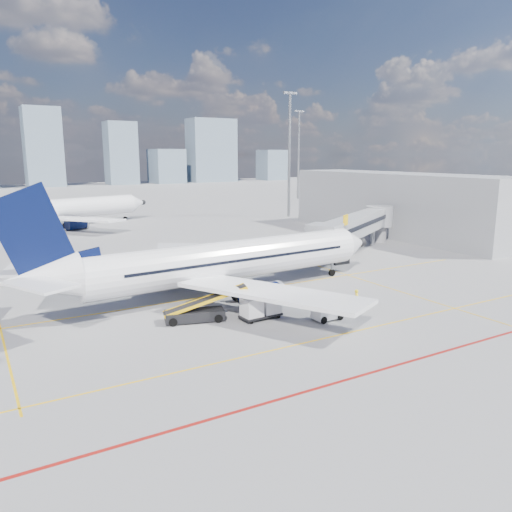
{
  "coord_description": "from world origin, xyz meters",
  "views": [
    {
      "loc": [
        -21.41,
        -32.72,
        12.93
      ],
      "look_at": [
        0.75,
        5.1,
        4.0
      ],
      "focal_mm": 35.0,
      "sensor_mm": 36.0,
      "label": 1
    }
  ],
  "objects_px": {
    "belt_loader": "(197,313)",
    "baggage_tug": "(326,311)",
    "main_aircraft": "(217,263)",
    "cargo_dolly": "(261,307)",
    "second_aircraft": "(54,210)",
    "ramp_worker": "(357,300)"
  },
  "relations": [
    {
      "from": "belt_loader",
      "to": "baggage_tug",
      "type": "bearing_deg",
      "value": -13.27
    },
    {
      "from": "main_aircraft",
      "to": "belt_loader",
      "type": "height_order",
      "value": "main_aircraft"
    },
    {
      "from": "baggage_tug",
      "to": "cargo_dolly",
      "type": "bearing_deg",
      "value": 144.48
    },
    {
      "from": "main_aircraft",
      "to": "belt_loader",
      "type": "distance_m",
      "value": 7.5
    },
    {
      "from": "second_aircraft",
      "to": "baggage_tug",
      "type": "bearing_deg",
      "value": -97.22
    },
    {
      "from": "baggage_tug",
      "to": "ramp_worker",
      "type": "height_order",
      "value": "ramp_worker"
    },
    {
      "from": "second_aircraft",
      "to": "cargo_dolly",
      "type": "height_order",
      "value": "second_aircraft"
    },
    {
      "from": "second_aircraft",
      "to": "ramp_worker",
      "type": "bearing_deg",
      "value": -93.82
    },
    {
      "from": "second_aircraft",
      "to": "baggage_tug",
      "type": "distance_m",
      "value": 66.06
    },
    {
      "from": "baggage_tug",
      "to": "belt_loader",
      "type": "relative_size",
      "value": 0.35
    },
    {
      "from": "baggage_tug",
      "to": "belt_loader",
      "type": "xyz_separation_m",
      "value": [
        -8.96,
        4.97,
        -0.07
      ]
    },
    {
      "from": "ramp_worker",
      "to": "cargo_dolly",
      "type": "bearing_deg",
      "value": 118.0
    },
    {
      "from": "main_aircraft",
      "to": "cargo_dolly",
      "type": "distance_m",
      "value": 7.84
    },
    {
      "from": "main_aircraft",
      "to": "second_aircraft",
      "type": "distance_m",
      "value": 55.12
    },
    {
      "from": "main_aircraft",
      "to": "cargo_dolly",
      "type": "relative_size",
      "value": 10.99
    },
    {
      "from": "main_aircraft",
      "to": "belt_loader",
      "type": "bearing_deg",
      "value": -133.28
    },
    {
      "from": "baggage_tug",
      "to": "belt_loader",
      "type": "bearing_deg",
      "value": 149.2
    },
    {
      "from": "ramp_worker",
      "to": "baggage_tug",
      "type": "bearing_deg",
      "value": 143.49
    },
    {
      "from": "baggage_tug",
      "to": "cargo_dolly",
      "type": "xyz_separation_m",
      "value": [
        -4.32,
        2.89,
        0.23
      ]
    },
    {
      "from": "second_aircraft",
      "to": "belt_loader",
      "type": "xyz_separation_m",
      "value": [
        1.12,
        -60.27,
        -2.52
      ]
    },
    {
      "from": "cargo_dolly",
      "to": "main_aircraft",
      "type": "bearing_deg",
      "value": 88.2
    },
    {
      "from": "second_aircraft",
      "to": "cargo_dolly",
      "type": "xyz_separation_m",
      "value": [
        5.76,
        -62.35,
        -2.22
      ]
    }
  ]
}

